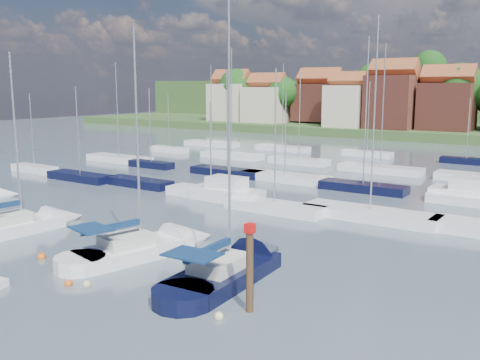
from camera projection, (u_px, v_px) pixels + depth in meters
The scene contains 11 objects.
ground at pixel (362, 176), 62.79m from camera, with size 260.00×260.00×0.00m, color #45525D.
sailboat_left at pixel (30, 225), 39.40m from camera, with size 3.46×10.35×13.89m.
sailboat_centre at pixel (152, 247), 34.01m from camera, with size 5.48×11.66×15.34m.
sailboat_navy at pixel (238, 268), 30.21m from camera, with size 3.76×11.96×16.34m.
timber_piling at pixel (250, 287), 24.97m from camera, with size 0.40×0.40×6.53m.
buoy_c at pixel (42, 258), 32.93m from camera, with size 0.54×0.54×0.54m, color #D85914.
buoy_d at pixel (87, 286), 28.36m from camera, with size 0.42×0.42×0.42m, color beige.
buoy_e at pixel (261, 263), 32.12m from camera, with size 0.53×0.53×0.53m, color #D85914.
buoy_f at pixel (219, 318), 24.43m from camera, with size 0.44×0.44×0.44m, color beige.
buoy_g at pixel (69, 285), 28.51m from camera, with size 0.46×0.46×0.46m, color #D85914.
marina_field at pixel (362, 180), 57.71m from camera, with size 79.62×41.41×15.93m.
Camera 1 is at (22.88, -19.30, 10.50)m, focal length 40.00 mm.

